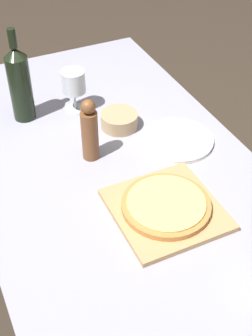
% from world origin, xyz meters
% --- Properties ---
extents(ground_plane, '(12.00, 12.00, 0.00)m').
position_xyz_m(ground_plane, '(0.00, 0.00, 0.00)').
color(ground_plane, '#382D23').
extents(dining_table, '(0.91, 1.73, 0.75)m').
position_xyz_m(dining_table, '(0.00, 0.00, 0.67)').
color(dining_table, '#9393A8').
rests_on(dining_table, ground_plane).
extents(cutting_board, '(0.31, 0.31, 0.02)m').
position_xyz_m(cutting_board, '(0.05, -0.22, 0.76)').
color(cutting_board, tan).
rests_on(cutting_board, dining_table).
extents(pizza, '(0.26, 0.26, 0.02)m').
position_xyz_m(pizza, '(0.05, -0.22, 0.78)').
color(pizza, '#BC7A3D').
rests_on(pizza, cutting_board).
extents(wine_bottle, '(0.08, 0.08, 0.35)m').
position_xyz_m(wine_bottle, '(-0.19, 0.43, 0.89)').
color(wine_bottle, black).
rests_on(wine_bottle, dining_table).
extents(pepper_mill, '(0.06, 0.06, 0.22)m').
position_xyz_m(pepper_mill, '(-0.05, 0.11, 0.86)').
color(pepper_mill, brown).
rests_on(pepper_mill, dining_table).
extents(wine_glass, '(0.09, 0.09, 0.16)m').
position_xyz_m(wine_glass, '(0.00, 0.40, 0.87)').
color(wine_glass, silver).
rests_on(wine_glass, dining_table).
extents(small_bowl, '(0.14, 0.14, 0.06)m').
position_xyz_m(small_bowl, '(0.11, 0.22, 0.78)').
color(small_bowl, tan).
rests_on(small_bowl, dining_table).
extents(dinner_plate, '(0.25, 0.25, 0.01)m').
position_xyz_m(dinner_plate, '(0.25, 0.06, 0.76)').
color(dinner_plate, silver).
rests_on(dinner_plate, dining_table).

